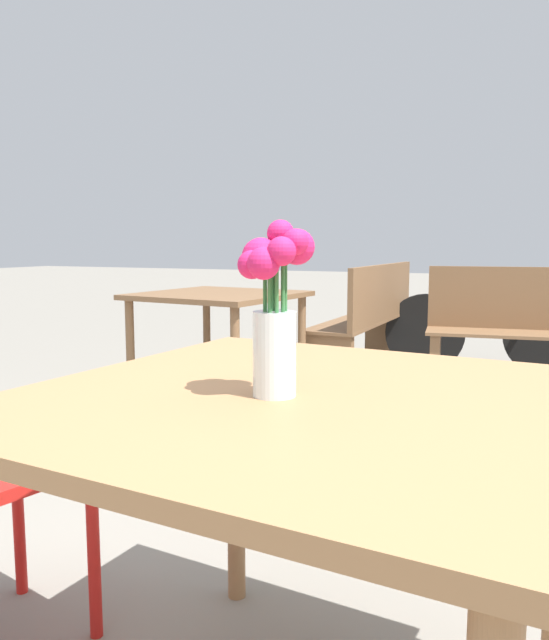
# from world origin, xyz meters

# --- Properties ---
(table_front) EXTENTS (1.02, 1.06, 0.74)m
(table_front) POSITION_xyz_m (0.00, 0.00, 0.65)
(table_front) COLOR #9E7047
(table_front) RESTS_ON ground_plane
(flower_vase) EXTENTS (0.12, 0.13, 0.31)m
(flower_vase) POSITION_xyz_m (-0.03, -0.05, 0.89)
(flower_vase) COLOR silver
(flower_vase) RESTS_ON table_front
(bench_middle) EXTENTS (0.38, 1.50, 0.85)m
(bench_middle) POSITION_xyz_m (-0.79, 3.35, 0.46)
(bench_middle) COLOR brown
(bench_middle) RESTS_ON ground_plane
(table_back) EXTENTS (0.95, 0.95, 0.71)m
(table_back) POSITION_xyz_m (-1.42, 2.23, 0.61)
(table_back) COLOR brown
(table_back) RESTS_ON ground_plane
(bicycle) EXTENTS (1.46, 0.51, 0.71)m
(bicycle) POSITION_xyz_m (-0.06, 3.96, 0.32)
(bicycle) COLOR black
(bicycle) RESTS_ON ground_plane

